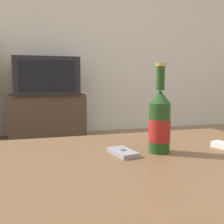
{
  "coord_description": "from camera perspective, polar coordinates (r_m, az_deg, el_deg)",
  "views": [
    {
      "loc": [
        -0.3,
        -0.65,
        0.72
      ],
      "look_at": [
        0.01,
        0.41,
        0.58
      ],
      "focal_mm": 42.0,
      "sensor_mm": 36.0,
      "label": 1
    }
  ],
  "objects": [
    {
      "name": "television",
      "position": [
        3.39,
        -14.04,
        7.6
      ],
      "size": [
        0.77,
        0.51,
        0.45
      ],
      "color": "black",
      "rests_on": "tv_stand"
    },
    {
      "name": "beer_bottle",
      "position": [
        0.85,
        10.33,
        -2.15
      ],
      "size": [
        0.07,
        0.07,
        0.29
      ],
      "color": "#1E4219",
      "rests_on": "coffee_table"
    },
    {
      "name": "coffee_table",
      "position": [
        0.77,
        8.29,
        -16.0
      ],
      "size": [
        1.04,
        0.87,
        0.48
      ],
      "color": "brown",
      "rests_on": "ground_plane"
    },
    {
      "name": "cell_phone",
      "position": [
        0.84,
        2.36,
        -8.75
      ],
      "size": [
        0.08,
        0.12,
        0.02
      ],
      "rotation": [
        0.0,
        0.0,
        0.19
      ],
      "color": "gray",
      "rests_on": "coffee_table"
    },
    {
      "name": "back_wall",
      "position": [
        3.73,
        -11.82,
        15.67
      ],
      "size": [
        8.0,
        0.05,
        2.6
      ],
      "color": "silver",
      "rests_on": "ground_plane"
    },
    {
      "name": "tv_stand",
      "position": [
        3.42,
        -13.8,
        -0.83
      ],
      "size": [
        0.92,
        0.42,
        0.55
      ],
      "color": "#4C3828",
      "rests_on": "ground_plane"
    }
  ]
}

